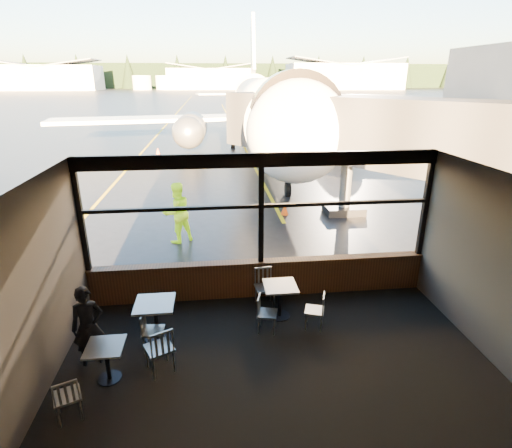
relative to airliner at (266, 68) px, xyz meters
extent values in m
plane|color=black|center=(-2.94, 99.03, -5.66)|extent=(520.00, 520.00, 0.00)
cube|color=black|center=(-2.94, -23.97, -5.65)|extent=(8.00, 6.00, 0.01)
cube|color=#38332D|center=(-2.94, -23.97, -2.16)|extent=(8.00, 6.00, 0.04)
cube|color=#4D453D|center=(-6.94, -23.97, -3.91)|extent=(0.04, 6.00, 3.50)
cube|color=#4E2D17|center=(-2.94, -20.97, -5.21)|extent=(8.00, 0.28, 0.90)
cube|color=black|center=(-2.94, -20.97, -2.31)|extent=(8.00, 0.18, 0.30)
cube|color=black|center=(-6.89, -20.97, -3.46)|extent=(0.12, 0.12, 2.60)
cube|color=black|center=(-2.94, -20.97, -3.46)|extent=(0.12, 0.12, 2.60)
cube|color=black|center=(1.01, -20.97, -3.46)|extent=(0.12, 0.12, 2.60)
cube|color=black|center=(-2.94, -20.97, -3.36)|extent=(8.00, 0.10, 0.08)
imported|color=black|center=(-6.36, -23.06, -4.88)|extent=(0.65, 0.52, 1.56)
imported|color=#BFF219|center=(-5.17, -17.25, -4.68)|extent=(1.21, 1.14, 1.97)
cone|color=orange|center=(-1.24, -14.95, -5.45)|extent=(0.31, 0.31, 0.43)
cone|color=#DC3F06|center=(-7.61, -1.67, -5.39)|extent=(0.39, 0.39, 0.55)
cylinder|color=silver|center=(-32.94, 161.03, -2.66)|extent=(8.00, 8.00, 6.00)
cylinder|color=silver|center=(-22.94, 161.03, -2.66)|extent=(8.00, 8.00, 6.00)
cylinder|color=silver|center=(-12.94, 161.03, -2.66)|extent=(8.00, 8.00, 6.00)
cube|color=black|center=(-2.94, 189.03, 0.34)|extent=(360.00, 3.00, 12.00)
camera|label=1|loc=(-4.02, -29.52, -0.64)|focal=28.00mm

